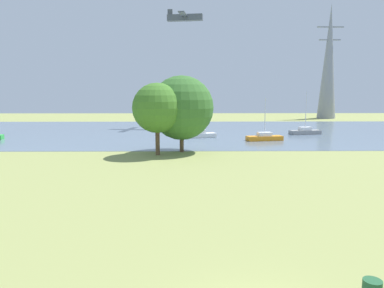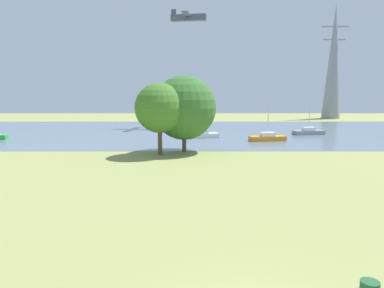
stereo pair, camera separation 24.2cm
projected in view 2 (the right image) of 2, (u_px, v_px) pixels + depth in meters
The scene contains 9 objects.
ground_plane at pixel (211, 166), 31.14m from camera, with size 160.00×160.00×0.00m, color #8C9351.
water_surface at pixel (202, 131), 58.85m from camera, with size 140.00×40.00×0.02m, color slate.
sailboat_orange at pixel (266, 137), 47.61m from camera, with size 5.00×2.39×5.57m.
sailboat_white at pixel (201, 134), 50.88m from camera, with size 5.03×2.74×5.78m.
sailboat_gray at pixel (307, 131), 54.73m from camera, with size 5.01×2.52×6.55m.
tree_west_far at pixel (158, 108), 36.15m from camera, with size 5.05×5.05×7.33m.
tree_mid_shore at pixel (183, 108), 38.15m from camera, with size 6.83×6.83×8.14m.
electricity_pylon at pixel (332, 62), 86.76m from camera, with size 6.40×4.40×27.36m.
light_aircraft at pixel (187, 17), 64.52m from camera, with size 6.49×8.47×2.10m.
Camera 2 is at (-1.78, -8.54, 6.35)m, focal length 33.60 mm.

